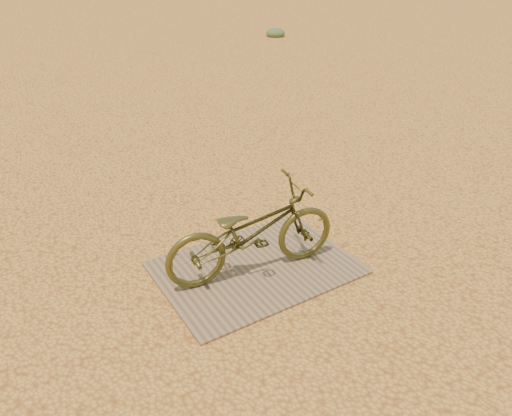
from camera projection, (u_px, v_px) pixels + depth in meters
ground at (238, 258)px, 4.48m from camera, size 120.00×120.00×0.00m
plywood_board at (256, 268)px, 4.34m from camera, size 1.65×1.17×0.02m
bicycle at (252, 232)px, 4.09m from camera, size 1.55×0.71×0.79m
kale_b at (275, 36)px, 14.03m from camera, size 0.53×0.53×0.29m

